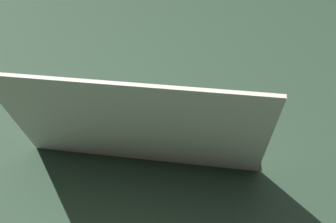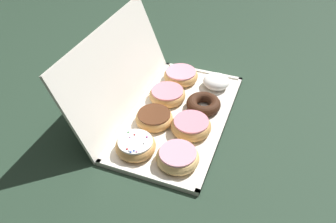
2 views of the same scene
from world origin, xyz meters
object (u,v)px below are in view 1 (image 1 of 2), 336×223
Objects in this scene: powdered_filled_donut_3 at (95,94)px; chocolate_cake_ring_donut_2 at (138,100)px; donut_box at (154,120)px; sprinkle_donut_4 at (224,133)px; pink_frosted_donut_6 at (125,125)px; pink_frosted_donut_7 at (80,120)px; chocolate_frosted_donut_5 at (173,129)px; pink_frosted_donut_0 at (225,106)px; pink_frosted_donut_1 at (178,103)px.

chocolate_cake_ring_donut_2 is at bearing 176.58° from powdered_filled_donut_3.
chocolate_cake_ring_donut_2 reaches higher than donut_box.
powdered_filled_donut_3 is 0.80× the size of sprinkle_donut_4.
pink_frosted_donut_6 and pink_frosted_donut_7 have the same top height.
sprinkle_donut_4 is (-0.37, 0.13, -0.00)m from powdered_filled_donut_3.
chocolate_frosted_donut_5 is at bearing 134.91° from chocolate_cake_ring_donut_2.
pink_frosted_donut_0 is 0.96× the size of pink_frosted_donut_7.
donut_box is 4.49× the size of pink_frosted_donut_6.
powdered_filled_donut_3 reaches higher than sprinkle_donut_4.
pink_frosted_donut_0 is at bearing -153.53° from pink_frosted_donut_6.
pink_frosted_donut_7 is at bearing 91.58° from powdered_filled_donut_3.
chocolate_frosted_donut_5 is at bearing 135.23° from donut_box.
pink_frosted_donut_6 is (0.00, 0.12, 0.00)m from chocolate_cake_ring_donut_2.
chocolate_frosted_donut_5 is 0.12m from pink_frosted_donut_6.
sprinkle_donut_4 is 0.99× the size of chocolate_frosted_donut_5.
pink_frosted_donut_1 is 1.09× the size of chocolate_cake_ring_donut_2.
donut_box is at bearing -134.13° from pink_frosted_donut_6.
pink_frosted_donut_7 is (0.24, 0.11, -0.00)m from pink_frosted_donut_1.
powdered_filled_donut_3 reaches higher than pink_frosted_donut_0.
chocolate_frosted_donut_5 is at bearing 91.33° from pink_frosted_donut_1.
powdered_filled_donut_3 is (0.18, -0.07, 0.03)m from donut_box.
pink_frosted_donut_1 is (-0.06, -0.05, 0.03)m from donut_box.
donut_box is 4.72× the size of chocolate_frosted_donut_5.
pink_frosted_donut_1 is 0.99× the size of pink_frosted_donut_7.
sprinkle_donut_4 reaches higher than pink_frosted_donut_7.
chocolate_frosted_donut_5 is 0.95× the size of pink_frosted_donut_6.
pink_frosted_donut_0 is at bearing -162.10° from pink_frosted_donut_7.
powdered_filled_donut_3 is at bearing -2.73° from pink_frosted_donut_1.
pink_frosted_donut_7 reaches higher than chocolate_cake_ring_donut_2.
chocolate_cake_ring_donut_2 is at bearing -45.41° from donut_box.
powdered_filled_donut_3 is 0.12m from pink_frosted_donut_7.
chocolate_cake_ring_donut_2 is 0.91× the size of pink_frosted_donut_7.
pink_frosted_donut_7 is (0.36, -0.00, -0.00)m from sprinkle_donut_4.
pink_frosted_donut_7 is at bearing -0.03° from chocolate_frosted_donut_5.
pink_frosted_donut_0 reaches higher than chocolate_frosted_donut_5.
pink_frosted_donut_6 is at bearing 1.97° from chocolate_frosted_donut_5.
sprinkle_donut_4 is at bearing 161.04° from powdered_filled_donut_3.
pink_frosted_donut_1 reaches higher than donut_box.
pink_frosted_donut_7 is at bearing -2.05° from pink_frosted_donut_6.
pink_frosted_donut_6 is (0.12, 0.00, 0.00)m from chocolate_frosted_donut_5.
powdered_filled_donut_3 is at bearing -46.36° from pink_frosted_donut_6.
pink_frosted_donut_7 is at bearing -0.31° from sprinkle_donut_4.
pink_frosted_donut_1 reaches higher than pink_frosted_donut_7.
chocolate_frosted_donut_5 is (0.12, 0.12, -0.00)m from pink_frosted_donut_0.
pink_frosted_donut_7 reaches higher than chocolate_frosted_donut_5.
pink_frosted_donut_0 is 0.37m from powdered_filled_donut_3.
pink_frosted_donut_1 is 0.24m from powdered_filled_donut_3.
powdered_filled_donut_3 is at bearing -1.07° from pink_frosted_donut_0.
pink_frosted_donut_1 is 1.32× the size of powdered_filled_donut_3.
pink_frosted_donut_0 is 0.13m from pink_frosted_donut_1.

